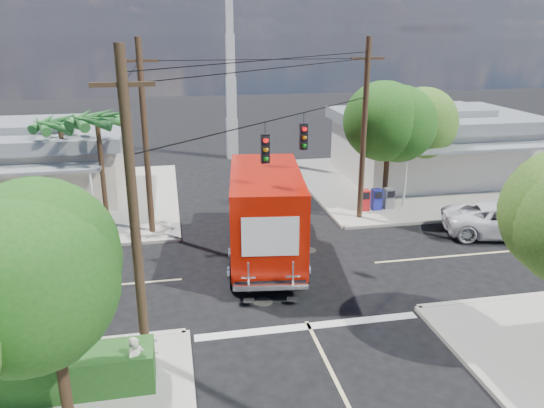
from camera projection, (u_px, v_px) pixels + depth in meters
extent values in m
plane|color=black|center=(282.00, 271.00, 21.44)|extent=(120.00, 120.00, 0.00)
cube|color=#9F9A90|center=(414.00, 182.00, 33.68)|extent=(14.00, 14.00, 0.14)
cube|color=#ACA798|center=(308.00, 188.00, 32.40)|extent=(0.25, 14.00, 0.14)
cube|color=#ACA798|center=(475.00, 218.00, 27.16)|extent=(14.00, 0.25, 0.14)
cube|color=#9F9A90|center=(48.00, 202.00, 29.65)|extent=(14.00, 14.00, 0.14)
cube|color=#ACA798|center=(175.00, 195.00, 30.93)|extent=(0.25, 14.00, 0.14)
cube|color=#ACA798|center=(16.00, 251.00, 23.13)|extent=(14.00, 0.25, 0.14)
cube|color=beige|center=(245.00, 197.00, 30.76)|extent=(0.12, 12.00, 0.01)
cube|color=beige|center=(504.00, 252.00, 23.28)|extent=(12.00, 0.12, 0.01)
cube|color=beige|center=(18.00, 293.00, 19.61)|extent=(12.00, 0.12, 0.01)
cube|color=silver|center=(309.00, 326.00, 17.44)|extent=(7.50, 0.40, 0.01)
cube|color=silver|center=(431.00, 150.00, 34.33)|extent=(11.00, 8.00, 3.40)
cube|color=gray|center=(434.00, 118.00, 33.69)|extent=(11.80, 8.80, 0.70)
cube|color=gray|center=(435.00, 111.00, 33.53)|extent=(6.05, 4.40, 0.50)
cube|color=gray|center=(475.00, 148.00, 29.39)|extent=(9.90, 1.80, 0.15)
cylinder|color=silver|center=(405.00, 181.00, 28.30)|extent=(0.12, 0.12, 2.90)
cube|color=beige|center=(31.00, 168.00, 30.34)|extent=(10.00, 8.00, 3.20)
cube|color=gray|center=(26.00, 134.00, 29.73)|extent=(10.80, 8.80, 0.70)
cube|color=gray|center=(25.00, 125.00, 29.57)|extent=(5.50, 4.40, 0.50)
cube|color=gray|center=(5.00, 171.00, 25.43)|extent=(9.00, 1.80, 0.15)
cylinder|color=silver|center=(92.00, 197.00, 25.84)|extent=(0.12, 0.12, 2.70)
cube|color=silver|center=(232.00, 138.00, 39.69)|extent=(0.80, 0.80, 3.00)
cube|color=silver|center=(231.00, 98.00, 38.75)|extent=(0.70, 0.70, 3.00)
cube|color=silver|center=(230.00, 56.00, 37.81)|extent=(0.60, 0.60, 3.00)
cube|color=silver|center=(229.00, 11.00, 36.86)|extent=(0.50, 0.50, 3.00)
cylinder|color=#422D1C|center=(60.00, 354.00, 12.55)|extent=(0.28, 0.28, 3.71)
sphere|color=#195314|center=(47.00, 264.00, 11.82)|extent=(3.71, 3.71, 3.71)
sphere|color=#195314|center=(28.00, 253.00, 11.86)|extent=(3.02, 3.02, 3.02)
sphere|color=#195314|center=(62.00, 273.00, 11.64)|extent=(3.25, 3.25, 3.25)
cylinder|color=#422D1C|center=(386.00, 169.00, 28.41)|extent=(0.28, 0.28, 4.10)
sphere|color=#195314|center=(390.00, 121.00, 27.61)|extent=(4.10, 4.10, 4.10)
sphere|color=#195314|center=(381.00, 116.00, 27.64)|extent=(3.33, 3.33, 3.33)
sphere|color=#195314|center=(398.00, 124.00, 27.43)|extent=(3.58, 3.58, 3.58)
cylinder|color=#422D1C|center=(413.00, 161.00, 31.02)|extent=(0.28, 0.28, 3.58)
sphere|color=#356817|center=(416.00, 123.00, 30.31)|extent=(3.58, 3.58, 3.58)
sphere|color=#356817|center=(408.00, 119.00, 30.35)|extent=(2.91, 2.91, 2.91)
sphere|color=#356817|center=(424.00, 126.00, 30.13)|extent=(3.14, 3.14, 3.14)
cylinder|color=#422D1C|center=(102.00, 171.00, 26.22)|extent=(0.24, 0.24, 5.00)
cone|color=#266528|center=(116.00, 118.00, 25.57)|extent=(0.50, 2.06, 0.98)
cone|color=#266528|center=(110.00, 116.00, 26.17)|extent=(1.92, 1.68, 0.98)
cone|color=#266528|center=(95.00, 115.00, 26.19)|extent=(2.12, 0.95, 0.98)
cone|color=#266528|center=(80.00, 117.00, 25.62)|extent=(1.34, 2.07, 0.98)
cone|color=#266528|center=(78.00, 120.00, 24.89)|extent=(1.34, 2.07, 0.98)
cone|color=#266528|center=(90.00, 121.00, 24.55)|extent=(2.12, 0.95, 0.98)
cone|color=#266528|center=(107.00, 120.00, 24.85)|extent=(1.92, 1.68, 0.98)
cylinder|color=#422D1C|center=(65.00, 169.00, 27.32)|extent=(0.24, 0.24, 4.60)
cone|color=#266528|center=(78.00, 122.00, 26.73)|extent=(0.50, 2.06, 0.98)
cone|color=#266528|center=(73.00, 120.00, 27.32)|extent=(1.92, 1.68, 0.98)
cone|color=#266528|center=(58.00, 120.00, 27.34)|extent=(2.12, 0.95, 0.98)
cone|color=#266528|center=(44.00, 122.00, 26.78)|extent=(1.34, 2.07, 0.98)
cone|color=#266528|center=(41.00, 124.00, 26.05)|extent=(1.34, 2.07, 0.98)
cone|color=#266528|center=(52.00, 126.00, 25.71)|extent=(2.12, 0.95, 0.98)
cone|color=#266528|center=(69.00, 125.00, 26.01)|extent=(1.92, 1.68, 0.98)
cylinder|color=#473321|center=(134.00, 217.00, 14.23)|extent=(0.28, 0.28, 9.00)
cube|color=#473321|center=(123.00, 84.00, 13.13)|extent=(1.60, 0.12, 0.12)
cylinder|color=#473321|center=(364.00, 133.00, 25.83)|extent=(0.28, 0.28, 9.00)
cube|color=#473321|center=(368.00, 58.00, 24.73)|extent=(1.60, 0.12, 0.12)
cylinder|color=#473321|center=(146.00, 141.00, 23.92)|extent=(0.28, 0.28, 9.00)
cube|color=#473321|center=(139.00, 61.00, 22.82)|extent=(1.60, 0.12, 0.12)
cylinder|color=black|center=(282.00, 118.00, 19.49)|extent=(10.43, 10.43, 0.04)
cube|color=black|center=(265.00, 149.00, 18.90)|extent=(0.30, 0.24, 1.05)
sphere|color=red|center=(266.00, 140.00, 18.67)|extent=(0.20, 0.20, 0.20)
cube|color=black|center=(304.00, 136.00, 21.02)|extent=(0.30, 0.24, 1.05)
sphere|color=red|center=(305.00, 129.00, 20.79)|extent=(0.20, 0.20, 0.20)
cube|color=silver|center=(49.00, 364.00, 14.64)|extent=(5.94, 0.05, 0.08)
cube|color=silver|center=(47.00, 352.00, 14.52)|extent=(5.94, 0.05, 0.08)
cube|color=silver|center=(152.00, 349.00, 15.11)|extent=(0.09, 0.06, 1.00)
cube|color=#1C4714|center=(33.00, 377.00, 13.80)|extent=(6.20, 1.20, 1.10)
cube|color=red|center=(364.00, 200.00, 28.07)|extent=(0.50, 0.50, 1.10)
cube|color=#1E249F|center=(376.00, 199.00, 28.19)|extent=(0.50, 0.50, 1.10)
cube|color=slate|center=(389.00, 198.00, 28.32)|extent=(0.50, 0.50, 1.10)
cube|color=black|center=(265.00, 240.00, 22.99)|extent=(3.73, 8.97, 0.28)
cube|color=#C21304|center=(262.00, 196.00, 25.93)|extent=(2.91, 2.25, 2.45)
cube|color=black|center=(261.00, 183.00, 26.53)|extent=(2.36, 0.60, 1.06)
cube|color=silver|center=(261.00, 205.00, 27.13)|extent=(2.56, 0.48, 0.39)
cube|color=#C21304|center=(266.00, 211.00, 21.51)|extent=(3.65, 6.79, 3.24)
cube|color=white|center=(301.00, 206.00, 21.54)|extent=(0.57, 3.98, 1.45)
cube|color=white|center=(231.00, 207.00, 21.38)|extent=(0.57, 3.98, 1.45)
cube|color=white|center=(270.00, 237.00, 18.37)|extent=(1.99, 0.30, 1.45)
cube|color=silver|center=(271.00, 286.00, 18.81)|extent=(2.69, 0.64, 0.20)
cube|color=silver|center=(248.00, 277.00, 18.49)|extent=(0.51, 0.14, 1.12)
cube|color=silver|center=(293.00, 276.00, 18.58)|extent=(0.51, 0.14, 1.12)
cylinder|color=black|center=(236.00, 215.00, 25.99)|extent=(0.52, 1.26, 1.23)
cylinder|color=black|center=(288.00, 214.00, 26.13)|extent=(0.52, 1.26, 1.23)
cylinder|color=black|center=(235.00, 273.00, 19.85)|extent=(0.52, 1.26, 1.23)
cylinder|color=black|center=(303.00, 271.00, 19.99)|extent=(0.52, 1.26, 1.23)
imported|color=silver|center=(504.00, 220.00, 24.83)|extent=(6.03, 4.02, 1.54)
imported|color=beige|center=(137.00, 365.00, 13.91)|extent=(0.68, 0.67, 1.59)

